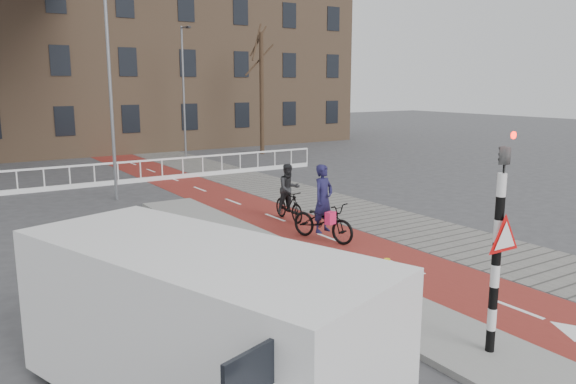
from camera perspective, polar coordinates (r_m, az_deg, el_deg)
ground at (r=11.51m, az=13.58°, el=-11.42°), size 120.00×120.00×0.00m
bike_lane at (r=20.08m, az=-4.30°, el=-1.49°), size 2.50×60.00×0.01m
sidewalk at (r=21.52m, az=2.26°, el=-0.62°), size 3.00×60.00×0.01m
curb_island at (r=13.98m, az=-0.44°, el=-6.79°), size 1.80×16.00×0.12m
traffic_signal at (r=9.22m, az=20.64°, el=-4.42°), size 0.80×0.80×3.68m
bollard at (r=11.50m, az=9.97°, el=-8.57°), size 0.12×0.12×0.79m
cyclist_near at (r=15.64m, az=3.59°, el=-2.36°), size 1.25×2.19×2.14m
cyclist_far at (r=17.84m, az=0.08°, el=-0.54°), size 0.80×1.71×1.83m
van at (r=7.65m, az=-9.13°, el=-13.32°), size 3.70×5.68×2.27m
railing at (r=24.74m, az=-25.78°, el=0.52°), size 28.00×0.10×0.99m
townhouse_row at (r=39.70m, az=-26.64°, el=14.88°), size 46.00×10.00×15.90m
tree_right at (r=34.94m, az=-2.68°, el=9.90°), size 0.27×0.27×7.37m
streetlight_near at (r=21.79m, az=-17.65°, el=10.78°), size 0.12×0.12×8.89m
streetlight_right at (r=33.75m, az=-10.56°, el=9.85°), size 0.12×0.12×7.55m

